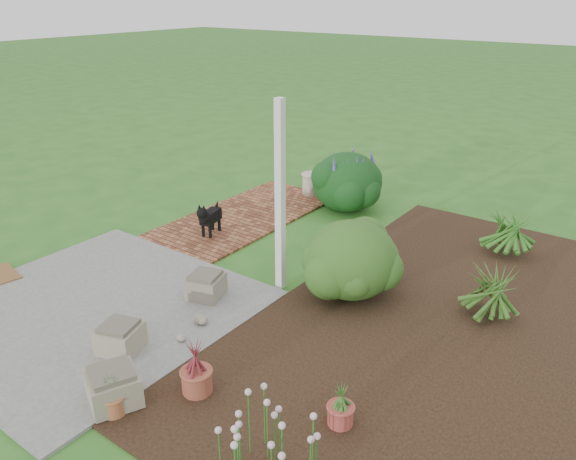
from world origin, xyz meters
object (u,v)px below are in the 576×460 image
Objects in this scene: black_dog at (209,216)px; cream_ceramic_urn at (310,184)px; stone_trough_near at (114,388)px; evergreen_shrub at (352,257)px.

black_dog is 1.50× the size of cream_ceramic_urn.
stone_trough_near is at bearing -73.09° from cream_ceramic_urn.
stone_trough_near is 0.75× the size of black_dog.
evergreen_shrub reaches higher than black_dog.
black_dog reaches higher than cream_ceramic_urn.
evergreen_shrub is (2.74, -0.26, 0.17)m from black_dog.
black_dog reaches higher than stone_trough_near.
stone_trough_near is at bearing -102.93° from evergreen_shrub.
stone_trough_near is 3.97m from black_dog.
evergreen_shrub is (2.54, -2.81, 0.29)m from cream_ceramic_urn.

